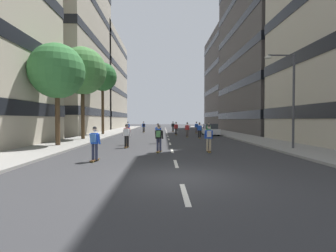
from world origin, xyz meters
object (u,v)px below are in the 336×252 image
object	(u,v)px
streetlamp_right	(288,90)
skater_4	(158,132)
skater_13	(144,126)
skater_3	(209,137)
skater_10	(128,127)
skater_2	(127,135)
skater_7	(199,129)
skater_5	(94,141)
skater_0	(176,128)
skater_11	(196,127)
skater_6	(209,129)
skater_8	(159,137)
skater_9	(127,133)
street_tree_mid	(103,77)
street_tree_far	(82,71)
skater_12	(173,126)
skater_1	(187,129)
parked_car_near	(210,130)
street_tree_near	(57,71)

from	to	relation	value
streetlamp_right	skater_4	distance (m)	10.90
skater_13	skater_3	bearing A→B (deg)	-76.42
skater_10	skater_13	xyz separation A→B (m)	(2.02, 3.93, 0.00)
skater_2	skater_7	size ratio (longest dim) A/B	1.00
skater_5	skater_10	world-z (taller)	same
skater_0	skater_3	bearing A→B (deg)	-86.31
skater_5	skater_11	distance (m)	27.17
streetlamp_right	skater_0	xyz separation A→B (m)	(-6.88, 17.12, -3.12)
skater_5	skater_6	bearing A→B (deg)	62.01
skater_8	skater_9	distance (m)	5.40
skater_7	skater_10	world-z (taller)	same
streetlamp_right	street_tree_mid	bearing A→B (deg)	134.06
street_tree_far	skater_12	distance (m)	20.58
street_tree_mid	skater_1	xyz separation A→B (m)	(11.07, -4.58, -6.84)
parked_car_near	skater_11	world-z (taller)	skater_11
street_tree_far	skater_12	world-z (taller)	street_tree_far
skater_10	skater_5	bearing A→B (deg)	-86.11
street_tree_near	skater_2	bearing A→B (deg)	-8.62
skater_10	skater_11	world-z (taller)	same
street_tree_mid	skater_8	distance (m)	21.19
skater_11	skater_0	bearing A→B (deg)	-128.98
skater_8	skater_7	bearing A→B (deg)	70.23
streetlamp_right	skater_0	world-z (taller)	streetlamp_right
streetlamp_right	skater_6	size ratio (longest dim) A/B	3.65
street_tree_mid	skater_10	distance (m)	7.98
skater_7	skater_4	bearing A→B (deg)	-126.89
skater_9	skater_12	bearing A→B (deg)	78.02
streetlamp_right	skater_2	distance (m)	11.93
skater_5	skater_8	size ratio (longest dim) A/B	1.00
skater_3	parked_car_near	bearing A→B (deg)	79.14
street_tree_mid	skater_4	size ratio (longest dim) A/B	5.44
skater_3	skater_11	distance (m)	22.39
skater_6	skater_12	world-z (taller)	same
skater_11	skater_12	xyz separation A→B (m)	(-3.40, 4.52, 0.00)
skater_3	skater_4	xyz separation A→B (m)	(-3.39, 6.18, -0.03)
street_tree_mid	streetlamp_right	xyz separation A→B (m)	(16.84, -17.40, -3.69)
skater_1	skater_11	xyz separation A→B (m)	(2.22, 8.40, 0.00)
skater_9	skater_11	distance (m)	19.36
streetlamp_right	skater_2	xyz separation A→B (m)	(-11.39, 1.63, -3.15)
street_tree_near	street_tree_mid	size ratio (longest dim) A/B	0.81
skater_2	skater_3	bearing A→B (deg)	-25.38
skater_1	skater_3	bearing A→B (deg)	-89.70
skater_3	skater_12	world-z (taller)	same
streetlamp_right	skater_12	xyz separation A→B (m)	(-6.95, 25.74, -3.15)
skater_0	skater_8	bearing A→B (deg)	-96.46
street_tree_far	parked_car_near	bearing A→B (deg)	28.27
skater_12	skater_6	bearing A→B (deg)	-75.35
street_tree_mid	skater_3	distance (m)	22.62
street_tree_near	skater_1	distance (m)	15.92
skater_4	skater_9	bearing A→B (deg)	-149.81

